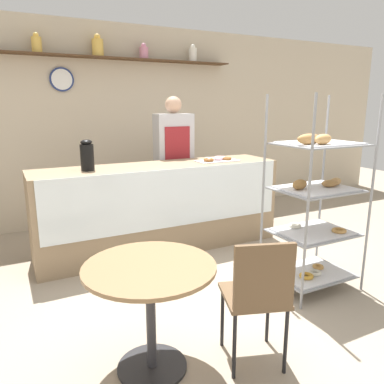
{
  "coord_description": "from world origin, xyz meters",
  "views": [
    {
      "loc": [
        -1.55,
        -2.61,
        1.63
      ],
      "look_at": [
        0.0,
        0.43,
        0.83
      ],
      "focal_mm": 35.0,
      "sensor_mm": 36.0,
      "label": 1
    }
  ],
  "objects_px": {
    "person_worker": "(174,160)",
    "cafe_chair": "(258,291)",
    "pastry_rack": "(315,205)",
    "coffee_carafe": "(87,156)",
    "cafe_table": "(150,291)",
    "donut_tray_counter": "(217,159)"
  },
  "relations": [
    {
      "from": "pastry_rack",
      "to": "cafe_chair",
      "type": "distance_m",
      "value": 1.31
    },
    {
      "from": "pastry_rack",
      "to": "person_worker",
      "type": "relative_size",
      "value": 0.99
    },
    {
      "from": "pastry_rack",
      "to": "cafe_table",
      "type": "height_order",
      "value": "pastry_rack"
    },
    {
      "from": "person_worker",
      "to": "donut_tray_counter",
      "type": "xyz_separation_m",
      "value": [
        0.31,
        -0.54,
        0.06
      ]
    },
    {
      "from": "coffee_carafe",
      "to": "cafe_table",
      "type": "bearing_deg",
      "value": -91.52
    },
    {
      "from": "person_worker",
      "to": "cafe_table",
      "type": "bearing_deg",
      "value": -117.53
    },
    {
      "from": "cafe_chair",
      "to": "cafe_table",
      "type": "bearing_deg",
      "value": -7.42
    },
    {
      "from": "cafe_chair",
      "to": "coffee_carafe",
      "type": "xyz_separation_m",
      "value": [
        -0.54,
        2.15,
        0.6
      ]
    },
    {
      "from": "pastry_rack",
      "to": "coffee_carafe",
      "type": "distance_m",
      "value": 2.24
    },
    {
      "from": "pastry_rack",
      "to": "cafe_chair",
      "type": "relative_size",
      "value": 1.98
    },
    {
      "from": "pastry_rack",
      "to": "donut_tray_counter",
      "type": "distance_m",
      "value": 1.47
    },
    {
      "from": "donut_tray_counter",
      "to": "person_worker",
      "type": "bearing_deg",
      "value": 119.8
    },
    {
      "from": "coffee_carafe",
      "to": "donut_tray_counter",
      "type": "distance_m",
      "value": 1.51
    },
    {
      "from": "coffee_carafe",
      "to": "donut_tray_counter",
      "type": "xyz_separation_m",
      "value": [
        1.5,
        -0.04,
        -0.13
      ]
    },
    {
      "from": "pastry_rack",
      "to": "donut_tray_counter",
      "type": "xyz_separation_m",
      "value": [
        -0.14,
        1.45,
        0.22
      ]
    },
    {
      "from": "cafe_table",
      "to": "coffee_carafe",
      "type": "xyz_separation_m",
      "value": [
        0.05,
        1.86,
        0.6
      ]
    },
    {
      "from": "pastry_rack",
      "to": "cafe_chair",
      "type": "bearing_deg",
      "value": -148.71
    },
    {
      "from": "coffee_carafe",
      "to": "pastry_rack",
      "type": "bearing_deg",
      "value": -42.16
    },
    {
      "from": "donut_tray_counter",
      "to": "cafe_chair",
      "type": "bearing_deg",
      "value": -114.4
    },
    {
      "from": "donut_tray_counter",
      "to": "pastry_rack",
      "type": "bearing_deg",
      "value": -84.51
    },
    {
      "from": "pastry_rack",
      "to": "donut_tray_counter",
      "type": "relative_size",
      "value": 3.38
    },
    {
      "from": "person_worker",
      "to": "cafe_chair",
      "type": "distance_m",
      "value": 2.77
    }
  ]
}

